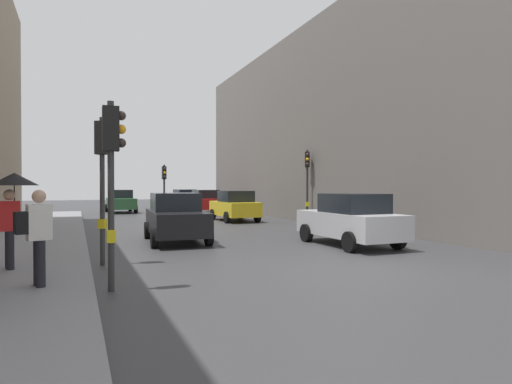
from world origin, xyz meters
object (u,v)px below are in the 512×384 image
object	(u,v)px
car_yellow_taxi	(235,206)
pedestrian_with_black_backpack	(36,232)
traffic_light_mid_street	(307,173)
car_silver_hatchback	(350,220)
pedestrian_with_umbrella	(13,193)
car_red_sedan	(205,201)
traffic_light_near_right	(103,163)
car_green_estate	(121,201)
traffic_light_near_left	(112,160)
car_blue_van	(184,199)
traffic_light_far_median	(164,181)
car_dark_suv	(176,217)

from	to	relation	value
car_yellow_taxi	pedestrian_with_black_backpack	distance (m)	16.95
traffic_light_mid_street	car_silver_hatchback	xyz separation A→B (m)	(-2.99, -8.00, -1.87)
car_silver_hatchback	pedestrian_with_umbrella	xyz separation A→B (m)	(-9.82, -1.06, 0.96)
car_red_sedan	traffic_light_near_right	bearing A→B (deg)	-113.16
car_green_estate	pedestrian_with_umbrella	size ratio (longest dim) A/B	1.99
traffic_light_near_left	car_blue_van	xyz separation A→B (m)	(8.26, 28.72, -1.61)
car_yellow_taxi	traffic_light_far_median	bearing A→B (deg)	125.84
car_yellow_taxi	car_green_estate	bearing A→B (deg)	116.04
car_dark_suv	car_red_sedan	xyz separation A→B (m)	(5.67, 15.75, 0.00)
traffic_light_near_left	car_green_estate	bearing A→B (deg)	84.38
traffic_light_near_right	car_dark_suv	world-z (taller)	traffic_light_near_right
car_blue_van	traffic_light_far_median	bearing A→B (deg)	-110.51
car_red_sedan	pedestrian_with_umbrella	bearing A→B (deg)	-117.06
traffic_light_near_right	car_yellow_taxi	size ratio (longest dim) A/B	0.89
traffic_light_near_left	traffic_light_mid_street	distance (m)	15.75
car_green_estate	car_blue_van	size ratio (longest dim) A/B	0.99
car_blue_van	traffic_light_near_right	bearing A→B (deg)	-107.76
car_dark_suv	car_silver_hatchback	distance (m)	6.18
car_blue_van	pedestrian_with_umbrella	size ratio (longest dim) A/B	2.02
car_dark_suv	pedestrian_with_black_backpack	world-z (taller)	pedestrian_with_black_backpack
traffic_light_far_median	car_red_sedan	size ratio (longest dim) A/B	0.81
traffic_light_near_left	traffic_light_mid_street	xyz separation A→B (m)	(10.88, 11.38, 0.26)
traffic_light_far_median	traffic_light_mid_street	world-z (taller)	traffic_light_mid_street
traffic_light_near_left	car_yellow_taxi	size ratio (longest dim) A/B	0.85
traffic_light_far_median	car_red_sedan	xyz separation A→B (m)	(3.74, 3.49, -1.49)
car_green_estate	pedestrian_with_umbrella	world-z (taller)	pedestrian_with_umbrella
car_dark_suv	car_yellow_taxi	bearing A→B (deg)	56.54
traffic_light_far_median	pedestrian_with_umbrella	xyz separation A→B (m)	(-6.54, -16.65, -0.52)
traffic_light_near_left	pedestrian_with_black_backpack	xyz separation A→B (m)	(-1.30, 0.24, -1.32)
car_red_sedan	car_blue_van	bearing A→B (deg)	90.87
car_yellow_taxi	pedestrian_with_umbrella	xyz separation A→B (m)	(-9.77, -12.19, 0.96)
car_red_sedan	pedestrian_with_umbrella	world-z (taller)	pedestrian_with_umbrella
car_dark_suv	car_blue_van	xyz separation A→B (m)	(5.58, 22.01, 0.00)
car_green_estate	car_blue_van	bearing A→B (deg)	29.74
traffic_light_near_left	car_dark_suv	xyz separation A→B (m)	(2.68, 6.71, -1.61)
car_red_sedan	traffic_light_near_left	bearing A→B (deg)	-110.41
traffic_light_far_median	car_green_estate	size ratio (longest dim) A/B	0.80
pedestrian_with_black_backpack	traffic_light_mid_street	bearing A→B (deg)	42.46
car_silver_hatchback	car_yellow_taxi	bearing A→B (deg)	90.27
car_dark_suv	car_silver_hatchback	bearing A→B (deg)	-32.57
traffic_light_near_left	traffic_light_far_median	world-z (taller)	traffic_light_near_left
car_dark_suv	car_blue_van	bearing A→B (deg)	75.78
car_silver_hatchback	pedestrian_with_umbrella	world-z (taller)	pedestrian_with_umbrella
car_green_estate	car_silver_hatchback	bearing A→B (deg)	-76.27
traffic_light_near_right	pedestrian_with_black_backpack	distance (m)	3.30
car_dark_suv	traffic_light_far_median	bearing A→B (deg)	81.04
traffic_light_near_right	car_yellow_taxi	distance (m)	14.10
car_blue_van	pedestrian_with_black_backpack	bearing A→B (deg)	-108.56
traffic_light_far_median	car_silver_hatchback	xyz separation A→B (m)	(3.28, -15.59, -1.49)
traffic_light_near_left	traffic_light_near_right	world-z (taller)	traffic_light_near_right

